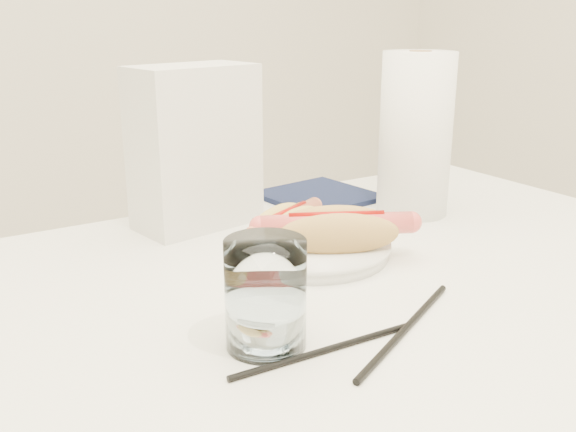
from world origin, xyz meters
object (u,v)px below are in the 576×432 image
plate (311,250)px  table (325,334)px  water_glass (266,294)px  hotdog_left (286,223)px  napkin_box (195,147)px  hotdog_right (336,231)px  paper_towel_roll (415,135)px

plate → table: bearing=-114.9°
table → water_glass: size_ratio=10.87×
hotdog_left → water_glass: bearing=-151.4°
water_glass → napkin_box: napkin_box is taller
water_glass → hotdog_right: bearing=37.4°
plate → hotdog_left: 0.05m
table → napkin_box: size_ratio=4.96×
paper_towel_roll → hotdog_right: bearing=-154.8°
table → hotdog_left: hotdog_left is taller
hotdog_right → table: bearing=-106.2°
hotdog_left → paper_towel_roll: 0.28m
table → napkin_box: (-0.03, 0.31, 0.18)m
table → napkin_box: napkin_box is taller
plate → hotdog_right: bearing=-64.4°
water_glass → plate: bearing=45.6°
hotdog_left → water_glass: water_glass is taller
hotdog_right → water_glass: 0.24m
plate → paper_towel_roll: (0.25, 0.08, 0.12)m
plate → napkin_box: napkin_box is taller
paper_towel_roll → water_glass: bearing=-148.9°
table → paper_towel_roll: bearing=30.9°
hotdog_left → water_glass: 0.28m
plate → hotdog_right: size_ratio=1.08×
table → plate: 0.13m
table → water_glass: bearing=-148.5°
plate → hotdog_left: bearing=109.4°
table → paper_towel_roll: paper_towel_roll is taller
plate → water_glass: size_ratio=1.86×
table → napkin_box: 0.36m
plate → water_glass: water_glass is taller
plate → napkin_box: size_ratio=0.85×
table → hotdog_left: 0.18m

